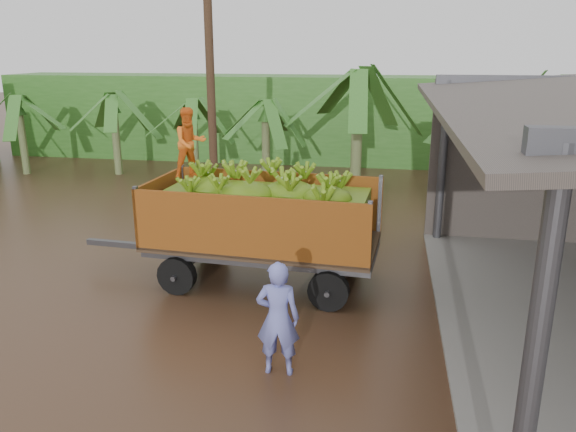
# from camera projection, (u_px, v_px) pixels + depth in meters

# --- Properties ---
(ground) EXTENTS (100.00, 100.00, 0.00)m
(ground) POSITION_uv_depth(u_px,v_px,m) (151.00, 326.00, 9.88)
(ground) COLOR black
(ground) RESTS_ON ground
(hedge_north) EXTENTS (22.00, 3.00, 3.60)m
(hedge_north) POSITION_uv_depth(u_px,v_px,m) (252.00, 117.00, 24.79)
(hedge_north) COLOR #2D661E
(hedge_north) RESTS_ON ground
(banana_trailer) EXTENTS (6.46, 2.54, 3.56)m
(banana_trailer) POSITION_uv_depth(u_px,v_px,m) (262.00, 219.00, 11.38)
(banana_trailer) COLOR #BA631A
(banana_trailer) RESTS_ON ground
(man_blue) EXTENTS (0.67, 0.46, 1.78)m
(man_blue) POSITION_uv_depth(u_px,v_px,m) (278.00, 318.00, 8.24)
(man_blue) COLOR #6F74CA
(man_blue) RESTS_ON ground
(utility_pole) EXTENTS (1.20, 0.24, 8.28)m
(utility_pole) POSITION_uv_depth(u_px,v_px,m) (210.00, 67.00, 15.74)
(utility_pole) COLOR #47301E
(utility_pole) RESTS_ON ground
(banana_plants) EXTENTS (24.97, 20.81, 4.19)m
(banana_plants) POSITION_uv_depth(u_px,v_px,m) (70.00, 154.00, 15.86)
(banana_plants) COLOR #2D661E
(banana_plants) RESTS_ON ground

